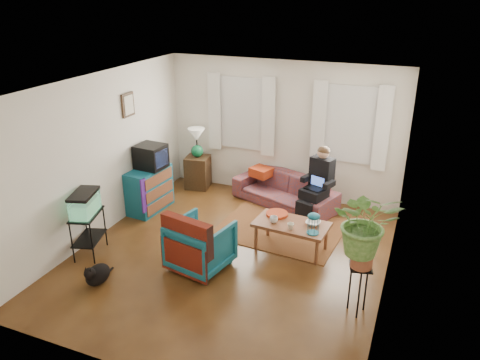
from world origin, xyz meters
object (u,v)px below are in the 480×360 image
at_px(dresser, 149,189).
at_px(coffee_table, 291,236).
at_px(aquarium_stand, 89,234).
at_px(armchair, 201,242).
at_px(side_table, 198,172).
at_px(sofa, 285,186).
at_px(plant_stand, 358,289).

xyz_separation_m(dresser, coffee_table, (2.79, -0.40, -0.17)).
bearing_deg(aquarium_stand, armchair, -6.70).
bearing_deg(side_table, armchair, -62.25).
xyz_separation_m(side_table, armchair, (1.37, -2.61, 0.07)).
distance_m(sofa, side_table, 1.88).
relative_size(armchair, plant_stand, 1.19).
height_order(sofa, coffee_table, sofa).
height_order(aquarium_stand, coffee_table, aquarium_stand).
bearing_deg(coffee_table, dresser, 176.15).
relative_size(side_table, coffee_table, 0.58).
xyz_separation_m(side_table, coffee_table, (2.45, -1.66, -0.09)).
bearing_deg(coffee_table, side_table, 150.20).
distance_m(side_table, aquarium_stand, 2.95).
bearing_deg(coffee_table, plant_stand, -39.36).
xyz_separation_m(sofa, side_table, (-1.88, 0.14, -0.06)).
bearing_deg(aquarium_stand, dresser, 72.38).
bearing_deg(side_table, coffee_table, -34.14).
xyz_separation_m(armchair, plant_stand, (2.27, -0.19, -0.06)).
height_order(side_table, plant_stand, plant_stand).
xyz_separation_m(dresser, plant_stand, (3.98, -1.54, -0.06)).
xyz_separation_m(sofa, dresser, (-2.22, -1.12, 0.01)).
relative_size(dresser, armchair, 1.10).
distance_m(dresser, coffee_table, 2.82).
relative_size(aquarium_stand, coffee_table, 0.61).
height_order(side_table, dresser, dresser).
bearing_deg(sofa, armchair, -81.98).
height_order(sofa, plant_stand, sofa).
xyz_separation_m(side_table, dresser, (-0.34, -1.26, 0.07)).
relative_size(sofa, side_table, 3.01).
xyz_separation_m(armchair, coffee_table, (1.07, 0.95, -0.17)).
height_order(side_table, armchair, armchair).
height_order(dresser, armchair, armchair).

